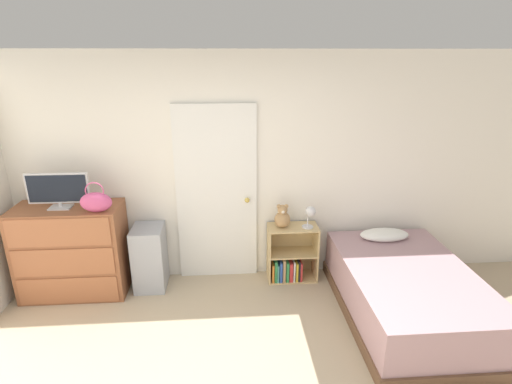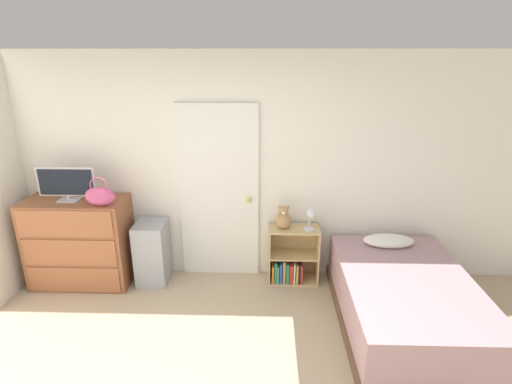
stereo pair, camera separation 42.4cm
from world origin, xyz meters
TOP-DOWN VIEW (x-y plane):
  - wall_back at (0.00, 2.12)m, footprint 10.00×0.06m
  - door_closed at (-0.05, 2.07)m, footprint 0.89×0.09m
  - dresser at (-1.60, 1.82)m, footprint 1.09×0.52m
  - tv at (-1.64, 1.80)m, footprint 0.62×0.16m
  - handbag at (-1.23, 1.66)m, footprint 0.31×0.12m
  - storage_bin at (-0.81, 1.87)m, footprint 0.34×0.40m
  - bookshelf at (0.77, 1.92)m, footprint 0.56×0.30m
  - teddy_bear at (0.68, 1.92)m, footprint 0.18×0.18m
  - desk_lamp at (0.98, 1.88)m, footprint 0.15×0.14m
  - bed at (1.82, 1.14)m, footprint 1.22×1.89m

SIDE VIEW (x-z plane):
  - bookshelf at x=0.77m, z-range -0.09..0.57m
  - bed at x=1.82m, z-range -0.05..0.58m
  - storage_bin at x=-0.81m, z-range 0.00..0.72m
  - dresser at x=-1.60m, z-range 0.00..1.00m
  - teddy_bear at x=0.68m, z-range 0.64..0.91m
  - desk_lamp at x=0.98m, z-range 0.70..0.96m
  - door_closed at x=-0.05m, z-range 0.00..2.01m
  - handbag at x=-1.23m, z-range 0.96..1.27m
  - tv at x=-1.64m, z-range 1.01..1.38m
  - wall_back at x=0.00m, z-range 0.00..2.55m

